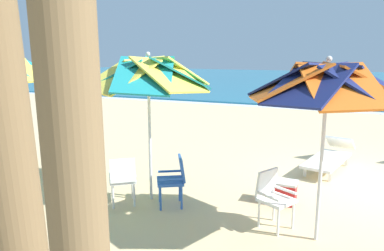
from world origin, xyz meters
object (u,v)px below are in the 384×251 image
object	(u,v)px
beach_umbrella_0	(327,84)
cooler_box	(282,192)
sun_lounger_1	(330,157)
plastic_chair_2	(123,178)
plastic_chair_0	(273,195)
beach_umbrella_1	(148,75)
plastic_chair_1	(174,178)

from	to	relation	value
beach_umbrella_0	cooler_box	xyz separation A→B (m)	(-0.66, 1.11, -1.98)
sun_lounger_1	cooler_box	world-z (taller)	sun_lounger_1
plastic_chair_2	cooler_box	world-z (taller)	plastic_chair_2
plastic_chair_0	cooler_box	size ratio (longest dim) A/B	1.73
cooler_box	beach_umbrella_0	bearing A→B (deg)	-59.27
cooler_box	plastic_chair_0	bearing A→B (deg)	-89.41
plastic_chair_0	beach_umbrella_1	world-z (taller)	beach_umbrella_1
plastic_chair_0	sun_lounger_1	world-z (taller)	plastic_chair_0
plastic_chair_1	sun_lounger_1	xyz separation A→B (m)	(2.36, 3.19, -0.22)
cooler_box	plastic_chair_2	bearing A→B (deg)	-154.84
beach_umbrella_1	sun_lounger_1	world-z (taller)	beach_umbrella_1
beach_umbrella_1	plastic_chair_1	xyz separation A→B (m)	(0.51, -0.10, -1.72)
sun_lounger_1	cooler_box	bearing A→B (deg)	-106.07
beach_umbrella_0	plastic_chair_2	bearing A→B (deg)	-178.85
beach_umbrella_0	beach_umbrella_1	xyz separation A→B (m)	(-2.85, 0.36, 0.04)
beach_umbrella_0	plastic_chair_1	bearing A→B (deg)	173.47
plastic_chair_0	cooler_box	bearing A→B (deg)	90.59
beach_umbrella_0	plastic_chair_0	bearing A→B (deg)	165.85
sun_lounger_1	plastic_chair_1	bearing A→B (deg)	-126.45
plastic_chair_1	plastic_chair_2	bearing A→B (deg)	-157.91
beach_umbrella_1	sun_lounger_1	bearing A→B (deg)	47.19
beach_umbrella_0	beach_umbrella_1	bearing A→B (deg)	172.74
plastic_chair_0	cooler_box	world-z (taller)	plastic_chair_0
sun_lounger_1	cooler_box	xyz separation A→B (m)	(-0.68, -2.35, -0.08)
plastic_chair_2	beach_umbrella_1	bearing A→B (deg)	54.44
sun_lounger_1	cooler_box	distance (m)	2.45
beach_umbrella_1	cooler_box	xyz separation A→B (m)	(2.19, 0.75, -2.01)
beach_umbrella_0	cooler_box	world-z (taller)	beach_umbrella_0
beach_umbrella_0	plastic_chair_1	size ratio (longest dim) A/B	2.94
plastic_chair_0	plastic_chair_1	bearing A→B (deg)	176.48
plastic_chair_0	sun_lounger_1	distance (m)	3.37
beach_umbrella_0	sun_lounger_1	bearing A→B (deg)	89.70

